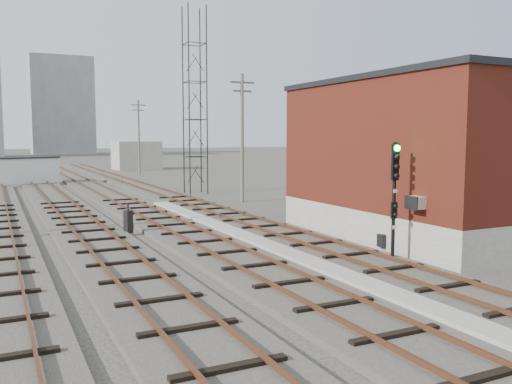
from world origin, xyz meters
TOP-DOWN VIEW (x-y plane):
  - ground at (0.00, 60.00)m, footprint 320.00×320.00m
  - track_right at (2.50, 39.00)m, footprint 3.20×90.00m
  - track_mid_right at (-1.50, 39.00)m, footprint 3.20×90.00m
  - track_mid_left at (-5.50, 39.00)m, footprint 3.20×90.00m
  - platform_curb at (0.50, 14.00)m, footprint 0.90×28.00m
  - brick_building at (7.50, 12.00)m, footprint 6.54×12.20m
  - lattice_tower at (5.50, 35.00)m, footprint 1.60×1.60m
  - utility_pole_right_a at (6.50, 28.00)m, footprint 1.80×0.24m
  - utility_pole_right_b at (6.50, 58.00)m, footprint 1.80×0.24m
  - apartment_right at (8.00, 150.00)m, footprint 16.00×12.00m
  - shed_right at (9.00, 70.00)m, footprint 6.00×6.00m
  - signal_mast at (3.70, 8.47)m, footprint 0.40×0.42m
  - switch_stand at (-3.80, 18.29)m, footprint 0.43×0.43m
  - site_trailer at (-6.95, 49.25)m, footprint 6.99×4.62m

SIDE VIEW (x-z plane):
  - ground at x=0.00m, z-range 0.00..0.00m
  - track_right at x=2.50m, z-range -0.09..0.30m
  - track_mid_right at x=-1.50m, z-range -0.09..0.30m
  - track_mid_left at x=-5.50m, z-range -0.09..0.30m
  - platform_curb at x=0.50m, z-range 0.00..0.26m
  - switch_stand at x=-3.80m, z-range -0.04..1.37m
  - site_trailer at x=-6.95m, z-range 0.01..2.72m
  - shed_right at x=9.00m, z-range 0.00..4.00m
  - signal_mast at x=3.70m, z-range 0.44..4.87m
  - brick_building at x=7.50m, z-range 0.02..7.24m
  - utility_pole_right_a at x=6.50m, z-range 0.30..9.30m
  - utility_pole_right_b at x=6.50m, z-range 0.30..9.30m
  - lattice_tower at x=5.50m, z-range 0.00..15.00m
  - apartment_right at x=8.00m, z-range 0.00..26.00m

